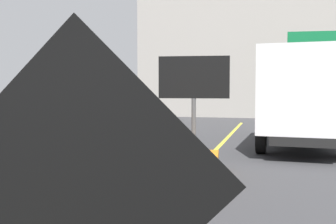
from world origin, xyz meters
name	(u,v)px	position (x,y,z in m)	size (l,w,h in m)	color
roadwork_sign	(78,190)	(0.87, 2.65, 1.47)	(1.62, 0.25, 2.33)	#593819
arrow_board_trailer	(194,154)	(0.04, 9.73, 0.48)	(1.60, 1.91, 2.70)	orange
box_truck	(303,95)	(2.73, 15.18, 1.74)	(2.95, 7.52, 3.16)	black
pickup_car	(70,151)	(-2.20, 8.15, 0.70)	(2.35, 5.09, 1.38)	#591414
highway_guide_sign	(327,59)	(4.29, 22.00, 3.42)	(2.78, 0.36, 5.00)	gray
far_building_block	(260,43)	(0.72, 31.24, 5.35)	(16.78, 6.81, 10.70)	gray
traffic_cone_mid_lane	(141,199)	(-0.09, 6.40, 0.34)	(0.36, 0.36, 0.68)	black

